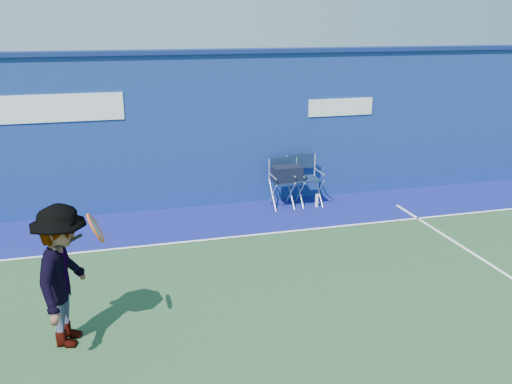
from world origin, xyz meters
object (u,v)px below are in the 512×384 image
object	(u,v)px
directors_chair_right	(305,190)
water_bottle	(317,201)
tennis_player	(64,276)
directors_chair_left	(286,187)

from	to	relation	value
directors_chair_right	water_bottle	world-z (taller)	directors_chair_right
water_bottle	tennis_player	xyz separation A→B (m)	(-4.53, -3.76, 0.72)
directors_chair_left	water_bottle	distance (m)	0.68
directors_chair_left	directors_chair_right	xyz separation A→B (m)	(0.39, 0.01, -0.09)
directors_chair_left	tennis_player	size ratio (longest dim) A/B	0.57
directors_chair_left	directors_chair_right	bearing A→B (deg)	0.90
tennis_player	directors_chair_left	bearing A→B (deg)	45.18
directors_chair_left	directors_chair_right	size ratio (longest dim) A/B	0.96
water_bottle	tennis_player	world-z (taller)	tennis_player
tennis_player	water_bottle	bearing A→B (deg)	39.71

